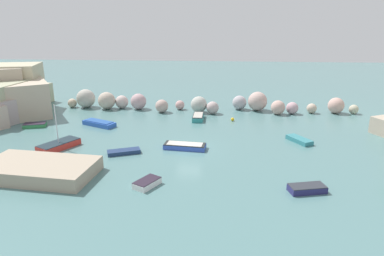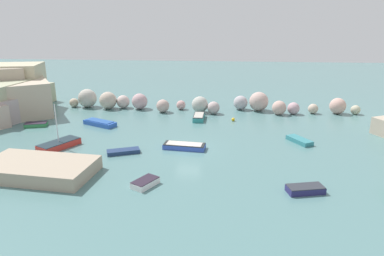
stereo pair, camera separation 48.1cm
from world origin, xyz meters
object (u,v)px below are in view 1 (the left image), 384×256
Objects in this scene: moored_boat_1 at (147,183)px; moored_boat_5 at (198,117)px; moored_boat_0 at (299,140)px; moored_boat_8 at (99,123)px; stone_dock at (39,169)px; moored_boat_9 at (307,189)px; moored_boat_2 at (59,145)px; moored_boat_6 at (35,125)px; moored_boat_4 at (124,152)px; moored_boat_7 at (185,146)px; channel_buoy at (233,119)px.

moored_boat_5 is (2.83, 19.70, 0.08)m from moored_boat_1.
moored_boat_8 is at bearing 49.23° from moored_boat_0.
moored_boat_9 is (22.00, -1.11, -0.32)m from stone_dock.
moored_boat_0 is (23.85, 10.54, -0.36)m from stone_dock.
moored_boat_8 is (1.45, 8.21, -0.06)m from moored_boat_2.
moored_boat_1 is 0.89× the size of moored_boat_6.
moored_boat_8 reaches higher than moored_boat_9.
moored_boat_6 is at bearing 104.34° from moored_boat_5.
moored_boat_7 reaches higher than moored_boat_4.
moored_boat_4 is at bearing -131.45° from channel_buoy.
moored_boat_4 is 0.97× the size of moored_boat_5.
moored_boat_6 is at bearing -11.32° from moored_boat_7.
moored_boat_4 is 1.12× the size of moored_boat_9.
moored_boat_9 is (-1.85, -11.65, 0.04)m from moored_boat_0.
moored_boat_5 reaches higher than moored_boat_6.
moored_boat_1 is at bearing 172.11° from moored_boat_5.
moored_boat_0 is 0.71× the size of moored_boat_8.
stone_dock is 9.57m from moored_boat_1.
channel_buoy is (16.88, 18.23, -0.37)m from stone_dock.
moored_boat_0 is (6.97, -7.69, 0.01)m from channel_buoy.
moored_boat_7 is at bearing -57.97° from moored_boat_2.
stone_dock reaches higher than moored_boat_5.
moored_boat_4 is at bearing -121.59° from moored_boat_1.
moored_boat_1 is 0.55× the size of moored_boat_2.
moored_boat_6 is (-31.47, 3.01, 0.01)m from moored_boat_0.
moored_boat_4 is at bearing -46.69° from moored_boat_6.
moored_boat_1 is at bearing -13.62° from moored_boat_9.
moored_boat_2 is 24.57m from moored_boat_9.
moored_boat_5 is 11.09m from moored_boat_7.
moored_boat_1 is at bearing -33.43° from moored_boat_8.
moored_boat_7 is at bearing -6.25° from moored_boat_8.
moored_boat_2 is (-1.33, 6.58, -0.24)m from stone_dock.
moored_boat_2 is 8.33m from moored_boat_8.
moored_boat_1 is 12.50m from moored_boat_9.
moored_boat_9 is (5.12, -19.34, 0.05)m from channel_buoy.
moored_boat_8 reaches higher than moored_boat_1.
moored_boat_9 is (16.24, -6.75, 0.08)m from moored_boat_4.
moored_boat_7 reaches higher than moored_boat_9.
moored_boat_7 is at bearing -33.54° from moored_boat_6.
moored_boat_8 is at bearing -6.96° from moored_boat_6.
channel_buoy is 17.11m from moored_boat_8.
channel_buoy is at bearing -93.77° from moored_boat_5.
moored_boat_4 is (-18.09, -4.91, -0.04)m from moored_boat_0.
moored_boat_2 is 1.62× the size of moored_boat_6.
moored_boat_8 is (0.12, 14.79, -0.29)m from stone_dock.
moored_boat_0 is at bearing -124.52° from moored_boat_5.
moored_boat_8 is at bearing -49.81° from moored_boat_9.
moored_boat_5 reaches higher than moored_boat_9.
moored_boat_0 is 18.75m from moored_boat_4.
moored_boat_1 is 0.75× the size of moored_boat_4.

